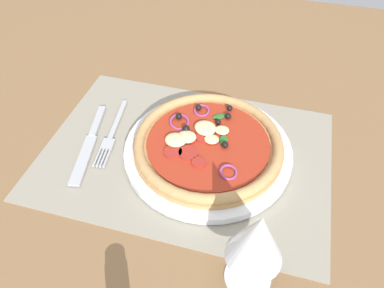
% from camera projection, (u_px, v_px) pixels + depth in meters
% --- Properties ---
extents(ground_plane, '(1.90, 1.40, 0.02)m').
position_uv_depth(ground_plane, '(186.00, 158.00, 0.66)').
color(ground_plane, olive).
extents(placemat, '(0.51, 0.36, 0.00)m').
position_uv_depth(placemat, '(186.00, 153.00, 0.65)').
color(placemat, gray).
rests_on(placemat, ground_plane).
extents(plate, '(0.30, 0.30, 0.01)m').
position_uv_depth(plate, '(208.00, 150.00, 0.64)').
color(plate, white).
rests_on(plate, placemat).
extents(pizza, '(0.26, 0.26, 0.03)m').
position_uv_depth(pizza, '(208.00, 143.00, 0.63)').
color(pizza, tan).
rests_on(pizza, plate).
extents(fork, '(0.04, 0.18, 0.00)m').
position_uv_depth(fork, '(111.00, 135.00, 0.68)').
color(fork, '#B2B5BA').
rests_on(fork, placemat).
extents(knife, '(0.06, 0.20, 0.01)m').
position_uv_depth(knife, '(89.00, 143.00, 0.66)').
color(knife, '#B2B5BA').
rests_on(knife, placemat).
extents(wine_glass, '(0.07, 0.07, 0.15)m').
position_uv_depth(wine_glass, '(257.00, 240.00, 0.42)').
color(wine_glass, silver).
rests_on(wine_glass, ground_plane).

